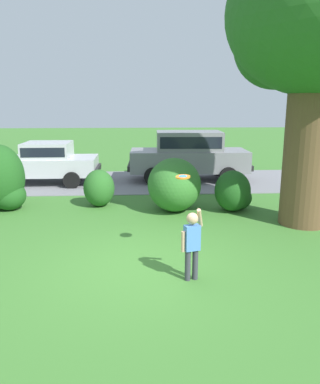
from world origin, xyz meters
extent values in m
plane|color=#3D752D|center=(0.00, 0.00, 0.00)|extent=(80.00, 80.00, 0.00)
cube|color=slate|center=(0.00, 7.83, 0.01)|extent=(28.00, 4.40, 0.02)
cylinder|color=brown|center=(4.12, 2.38, 1.84)|extent=(1.19, 1.19, 3.67)
ellipsoid|color=#286023|center=(3.53, 3.41, 4.43)|extent=(2.21, 2.21, 2.21)
ellipsoid|color=#1E511C|center=(-3.97, 4.16, 0.93)|extent=(1.36, 1.41, 1.87)
ellipsoid|color=#1E511C|center=(-3.73, 4.07, 0.42)|extent=(0.94, 0.94, 0.84)
ellipsoid|color=#286023|center=(-1.21, 4.34, 0.55)|extent=(0.91, 0.94, 1.09)
ellipsoid|color=#33702B|center=(0.96, 3.75, 0.75)|extent=(1.50, 1.75, 1.50)
ellipsoid|color=#1E511C|center=(2.60, 3.62, 0.58)|extent=(1.00, 1.11, 1.16)
ellipsoid|color=#1E511C|center=(2.84, 3.80, 0.33)|extent=(0.74, 0.74, 0.67)
cube|color=silver|center=(-3.75, 7.70, 0.68)|extent=(4.22, 1.88, 0.64)
cube|color=silver|center=(-3.43, 7.70, 1.28)|extent=(1.69, 1.63, 0.56)
cube|color=black|center=(-3.43, 7.70, 1.28)|extent=(1.56, 1.65, 0.34)
cylinder|color=black|center=(-5.06, 8.63, 0.30)|extent=(0.60, 0.23, 0.60)
cylinder|color=black|center=(-2.43, 6.77, 0.30)|extent=(0.60, 0.23, 0.60)
cylinder|color=black|center=(-2.45, 8.65, 0.30)|extent=(0.60, 0.23, 0.60)
cube|color=black|center=(-1.61, 7.72, 0.52)|extent=(0.14, 1.75, 0.20)
cube|color=gray|center=(1.91, 8.00, 0.80)|extent=(4.55, 1.97, 0.80)
cube|color=gray|center=(1.91, 8.00, 1.56)|extent=(2.52, 1.69, 0.72)
cube|color=black|center=(1.91, 8.00, 1.56)|extent=(2.32, 1.70, 0.43)
cylinder|color=black|center=(0.49, 7.10, 0.34)|extent=(0.69, 0.24, 0.68)
cylinder|color=black|center=(0.54, 8.98, 0.34)|extent=(0.69, 0.24, 0.68)
cylinder|color=black|center=(3.28, 7.02, 0.34)|extent=(0.69, 0.24, 0.68)
cylinder|color=black|center=(3.33, 8.90, 0.34)|extent=(0.69, 0.24, 0.68)
cube|color=black|center=(-0.38, 8.07, 0.60)|extent=(0.17, 1.75, 0.20)
cube|color=black|center=(4.20, 7.93, 0.60)|extent=(0.17, 1.75, 0.20)
cylinder|color=#383842|center=(0.81, -0.62, 0.28)|extent=(0.10, 0.10, 0.55)
cylinder|color=#383842|center=(0.94, -0.58, 0.28)|extent=(0.10, 0.10, 0.55)
cube|color=#4C7FCC|center=(0.87, -0.60, 0.77)|extent=(0.29, 0.23, 0.44)
sphere|color=tan|center=(0.87, -0.60, 1.11)|extent=(0.20, 0.20, 0.20)
cylinder|color=tan|center=(1.01, -0.51, 1.09)|extent=(0.16, 0.27, 0.39)
cylinder|color=tan|center=(0.72, -0.64, 0.72)|extent=(0.07, 0.07, 0.36)
cylinder|color=orange|center=(0.83, 0.46, 1.62)|extent=(0.28, 0.28, 0.06)
cylinder|color=#337FDB|center=(0.83, 0.46, 1.62)|extent=(0.16, 0.16, 0.05)
camera|label=1|loc=(0.01, -6.64, 3.01)|focal=35.53mm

